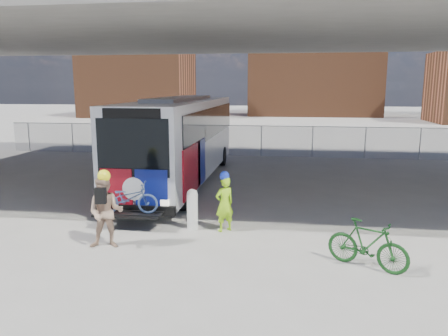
% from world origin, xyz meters
% --- Properties ---
extents(ground, '(160.00, 160.00, 0.00)m').
position_xyz_m(ground, '(0.00, 0.00, 0.00)').
color(ground, '#9E9991').
rests_on(ground, ground).
extents(bus, '(2.67, 12.95, 3.69)m').
position_xyz_m(bus, '(-2.00, 4.41, 2.11)').
color(bus, silver).
rests_on(bus, ground).
extents(overpass, '(40.00, 16.00, 7.95)m').
position_xyz_m(overpass, '(0.00, 4.00, 6.54)').
color(overpass, '#605E59').
rests_on(overpass, ground).
extents(chainlink_fence, '(30.00, 0.06, 30.00)m').
position_xyz_m(chainlink_fence, '(0.00, 12.00, 1.42)').
color(chainlink_fence, gray).
rests_on(chainlink_fence, ground).
extents(brick_buildings, '(54.00, 22.00, 12.00)m').
position_xyz_m(brick_buildings, '(1.23, 48.23, 5.42)').
color(brick_buildings, brown).
rests_on(brick_buildings, ground).
extents(smokestack, '(2.20, 2.20, 25.00)m').
position_xyz_m(smokestack, '(14.00, 55.00, 12.50)').
color(smokestack, brown).
rests_on(smokestack, ground).
extents(bollard, '(0.32, 0.32, 1.21)m').
position_xyz_m(bollard, '(-0.14, -1.91, 0.65)').
color(bollard, white).
rests_on(bollard, ground).
extents(cyclist_hivis, '(0.70, 0.67, 1.77)m').
position_xyz_m(cyclist_hivis, '(0.80, -1.91, 0.85)').
color(cyclist_hivis, '#A9F619').
rests_on(cyclist_hivis, ground).
extents(cyclist_tan, '(1.04, 0.88, 2.07)m').
position_xyz_m(cyclist_tan, '(-2.04, -3.65, 0.97)').
color(cyclist_tan, tan).
rests_on(cyclist_tan, ground).
extents(bike_parked, '(1.93, 1.40, 1.15)m').
position_xyz_m(bike_parked, '(4.43, -4.04, 0.57)').
color(bike_parked, '#144117').
rests_on(bike_parked, ground).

